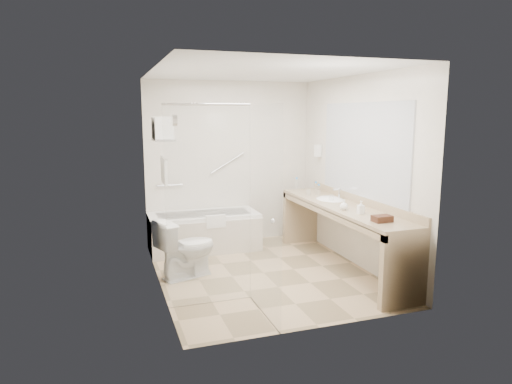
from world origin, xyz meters
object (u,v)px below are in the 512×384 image
object	(u,v)px
bathtub	(204,232)
amenity_basket	(382,219)
vanity_counter	(342,221)
water_bottle_left	(319,191)
toilet	(186,248)

from	to	relation	value
bathtub	amenity_basket	world-z (taller)	amenity_basket
vanity_counter	water_bottle_left	xyz separation A→B (m)	(-0.01, 0.67, 0.29)
water_bottle_left	toilet	bearing A→B (deg)	-170.23
amenity_basket	water_bottle_left	world-z (taller)	water_bottle_left
bathtub	amenity_basket	xyz separation A→B (m)	(1.47, -2.35, 0.61)
bathtub	water_bottle_left	distance (m)	1.80
water_bottle_left	vanity_counter	bearing A→B (deg)	-89.00
amenity_basket	toilet	bearing A→B (deg)	146.12
toilet	water_bottle_left	world-z (taller)	water_bottle_left
vanity_counter	toilet	bearing A→B (deg)	170.57
bathtub	toilet	bearing A→B (deg)	-113.00
bathtub	water_bottle_left	bearing A→B (deg)	-25.57
bathtub	amenity_basket	size ratio (longest dim) A/B	7.74
vanity_counter	water_bottle_left	size ratio (longest dim) A/B	15.47
vanity_counter	toilet	distance (m)	2.02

